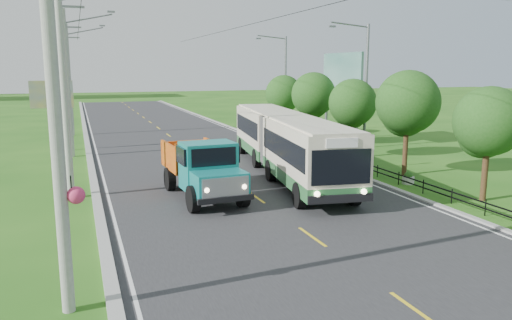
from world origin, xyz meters
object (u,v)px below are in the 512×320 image
pole_near (65,90)px  planter_far (289,139)px  tree_fifth (313,97)px  tree_back (284,96)px  planter_near (408,179)px  streetlight_mid (364,86)px  pole_nearest (58,117)px  pole_far (70,79)px  planter_mid (335,155)px  billboard_right (342,78)px  streetlight_far (284,81)px  bus (286,139)px  tree_third (407,106)px  billboard_left (52,99)px  tree_fourth (352,106)px  tree_second (487,125)px  dump_truck (202,165)px  pole_mid (68,83)px

pole_near → planter_far: pole_near is taller
tree_fifth → tree_back: 6.00m
planter_near → streetlight_mid: bearing=75.7°
pole_nearest → tree_fifth: pole_nearest is taller
pole_far → planter_far: size_ratio=14.93×
planter_mid → tree_fifth: bearing=78.4°
pole_nearest → billboard_right: size_ratio=1.37×
streetlight_far → pole_nearest: bearing=-121.3°
billboard_right → bus: bearing=-133.2°
tree_third → billboard_left: size_ratio=1.15×
billboard_left → billboard_right: bearing=-10.4°
pole_far → tree_fourth: pole_far is taller
pole_near → streetlight_mid: size_ratio=1.10×
planter_mid → bus: 6.44m
streetlight_mid → pole_near: bearing=-165.2°
tree_third → streetlight_far: size_ratio=0.66×
pole_far → streetlight_far: bearing=-14.8°
tree_fifth → streetlight_mid: 6.28m
pole_near → pole_nearest: bearing=-89.9°
pole_near → tree_third: pole_near is taller
streetlight_far → tree_third: bearing=-92.3°
tree_second → planter_far: 20.16m
pole_far → dump_truck: pole_far is taller
billboard_left → bus: (12.94, -13.44, -1.83)m
bus → dump_truck: size_ratio=2.63×
bus → tree_fourth: bearing=37.3°
tree_fifth → streetlight_far: streetlight_far is taller
billboard_left → dump_truck: (7.12, -17.06, -2.29)m
pole_near → streetlight_mid: pole_near is taller
tree_third → tree_fourth: bearing=90.0°
pole_mid → streetlight_mid: pole_mid is taller
planter_mid → billboard_left: size_ratio=0.13×
streetlight_mid → streetlight_far: 14.00m
tree_back → streetlight_mid: 12.23m
pole_nearest → bus: 18.13m
pole_nearest → streetlight_mid: pole_nearest is taller
pole_near → pole_mid: size_ratio=1.00×
planter_far → pole_nearest: bearing=-124.0°
pole_far → streetlight_mid: pole_far is taller
tree_back → streetlight_far: 2.37m
pole_mid → tree_fourth: pole_mid is taller
tree_back → planter_mid: size_ratio=8.21×
tree_fifth → planter_mid: 7.21m
streetlight_far → pole_mid: bearing=-159.7°
billboard_right → dump_truck: (-14.68, -13.06, -3.77)m
tree_second → tree_back: 24.00m
tree_third → dump_truck: 12.53m
tree_back → billboard_right: 6.82m
tree_fifth → bus: (-6.42, -9.58, -1.82)m
pole_nearest → tree_fifth: (18.10, 23.14, -1.08)m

